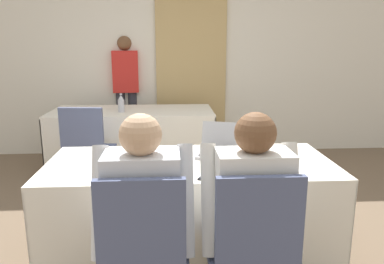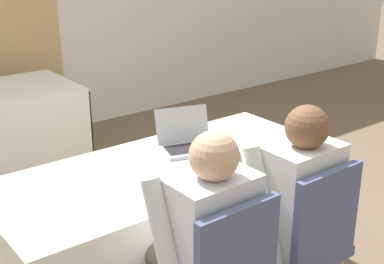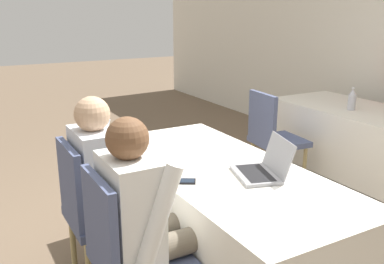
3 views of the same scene
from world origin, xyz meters
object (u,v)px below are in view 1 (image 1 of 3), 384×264
(person_checkered_shirt, at_px, (144,209))
(water_bottle, at_px, (121,104))
(cell_phone, at_px, (208,177))
(chair_near_left, at_px, (144,249))
(laptop, at_px, (221,150))
(person_red_shirt, at_px, (126,87))
(chair_far_spare, at_px, (87,147))
(person_white_shirt, at_px, (249,207))
(chair_near_right, at_px, (252,245))

(person_checkered_shirt, bearing_deg, water_bottle, -80.63)
(cell_phone, relative_size, chair_near_left, 0.17)
(laptop, bearing_deg, person_checkered_shirt, -106.60)
(water_bottle, xyz_separation_m, person_checkered_shirt, (0.42, -2.53, -0.15))
(person_checkered_shirt, distance_m, person_red_shirt, 3.39)
(water_bottle, relative_size, chair_far_spare, 0.23)
(cell_phone, xyz_separation_m, person_white_shirt, (0.18, -0.30, -0.06))
(laptop, xyz_separation_m, cell_phone, (-0.14, -0.44, -0.04))
(chair_near_left, bearing_deg, cell_phone, -131.20)
(cell_phone, relative_size, chair_far_spare, 0.17)
(chair_near_left, distance_m, chair_far_spare, 2.02)
(chair_far_spare, distance_m, person_checkered_shirt, 1.93)
(chair_near_left, bearing_deg, person_red_shirt, -82.63)
(laptop, relative_size, chair_near_left, 0.42)
(laptop, bearing_deg, person_red_shirt, 126.95)
(water_bottle, xyz_separation_m, chair_near_left, (0.42, -2.63, -0.31))
(chair_near_left, bearing_deg, person_white_shirt, -169.02)
(chair_near_right, bearing_deg, cell_phone, -66.07)
(person_checkered_shirt, bearing_deg, person_red_shirt, -82.41)
(person_white_shirt, bearing_deg, person_checkered_shirt, 0.00)
(chair_near_right, bearing_deg, person_white_shirt, -90.00)
(water_bottle, bearing_deg, chair_near_right, -70.09)
(cell_phone, relative_size, chair_near_right, 0.17)
(person_white_shirt, bearing_deg, laptop, -86.77)
(person_checkered_shirt, bearing_deg, person_white_shirt, -180.00)
(person_red_shirt, bearing_deg, laptop, -74.82)
(laptop, xyz_separation_m, water_bottle, (-0.91, 1.79, 0.05))
(water_bottle, xyz_separation_m, chair_near_right, (0.95, -2.63, -0.31))
(laptop, relative_size, person_white_shirt, 0.33)
(chair_far_spare, xyz_separation_m, person_white_shirt, (1.21, -1.80, 0.16))
(chair_near_right, relative_size, person_red_shirt, 0.58)
(person_red_shirt, bearing_deg, chair_far_spare, -102.80)
(chair_near_left, xyz_separation_m, person_red_shirt, (-0.45, 3.46, 0.40))
(laptop, relative_size, person_red_shirt, 0.24)
(laptop, distance_m, chair_far_spare, 1.59)
(chair_far_spare, bearing_deg, cell_phone, 130.00)
(chair_near_left, relative_size, person_red_shirt, 0.58)
(laptop, relative_size, chair_far_spare, 0.42)
(cell_phone, bearing_deg, chair_far_spare, 155.51)
(water_bottle, distance_m, chair_near_right, 2.81)
(chair_near_left, relative_size, person_white_shirt, 0.78)
(chair_near_left, height_order, person_checkered_shirt, person_checkered_shirt)
(cell_phone, height_order, person_white_shirt, person_white_shirt)
(laptop, xyz_separation_m, person_checkered_shirt, (-0.49, -0.74, -0.09))
(cell_phone, distance_m, person_red_shirt, 3.16)
(cell_phone, xyz_separation_m, chair_near_right, (0.18, -0.41, -0.22))
(water_bottle, distance_m, person_red_shirt, 0.83)
(cell_phone, relative_size, water_bottle, 0.73)
(chair_near_left, xyz_separation_m, chair_far_spare, (-0.67, 1.90, 0.00))
(person_white_shirt, xyz_separation_m, person_red_shirt, (-0.98, 3.35, 0.24))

